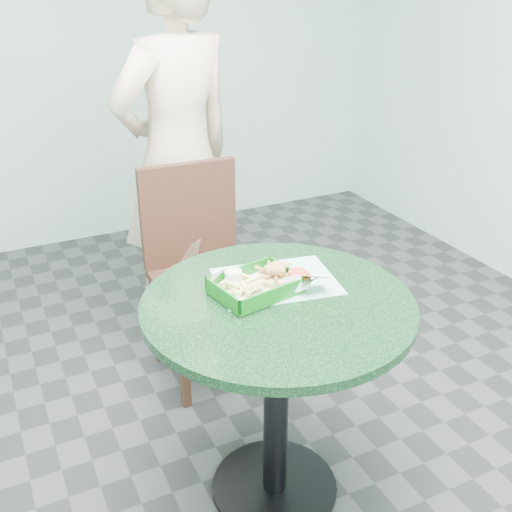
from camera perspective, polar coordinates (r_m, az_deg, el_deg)
name	(u,v)px	position (r m, az deg, el deg)	size (l,w,h in m)	color
floor	(274,488)	(2.28, 1.77, -21.21)	(4.00, 5.00, 0.02)	#303335
wall_back	(83,17)	(3.95, -16.19, 21.04)	(4.00, 0.04, 2.80)	silver
cafe_table	(277,353)	(1.90, 2.01, -9.20)	(0.83, 0.83, 0.75)	black
dining_chair	(199,258)	(2.60, -5.45, -0.23)	(0.43, 0.43, 0.93)	#4E2A1C
diner_person	(176,122)	(2.69, -7.61, 12.57)	(0.77, 0.51, 2.12)	beige
placemat	(276,287)	(1.91, 1.90, -2.94)	(0.37, 0.28, 0.00)	#9AD9D4
food_basket	(256,294)	(1.83, 0.00, -3.63)	(0.25, 0.18, 0.05)	#0F6C16
crab_sandwich	(278,279)	(1.85, 2.14, -2.18)	(0.11, 0.11, 0.07)	tan
fries_pile	(240,287)	(1.83, -1.54, -2.97)	(0.10, 0.11, 0.04)	#FFEE8E
sauce_ramekin	(235,279)	(1.85, -1.97, -2.17)	(0.05, 0.05, 0.03)	white
garnish_cup	(304,288)	(1.82, 4.60, -3.07)	(0.11, 0.10, 0.04)	white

